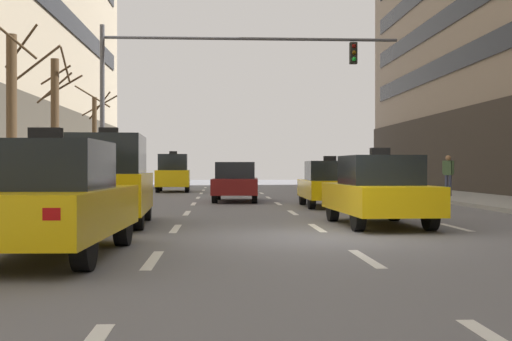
% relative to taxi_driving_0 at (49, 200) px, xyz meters
% --- Properties ---
extents(ground_plane, '(120.00, 120.00, 0.00)m').
position_rel_taxi_driving_0_xyz_m(ground_plane, '(4.72, 2.61, -0.86)').
color(ground_plane, slate).
extents(lane_stripe_l1_s3, '(0.16, 2.00, 0.01)m').
position_rel_taxi_driving_0_xyz_m(lane_stripe_l1_s3, '(1.59, -0.39, -0.86)').
color(lane_stripe_l1_s3, silver).
rests_on(lane_stripe_l1_s3, ground).
extents(lane_stripe_l1_s4, '(0.16, 2.00, 0.01)m').
position_rel_taxi_driving_0_xyz_m(lane_stripe_l1_s4, '(1.59, 4.61, -0.86)').
color(lane_stripe_l1_s4, silver).
rests_on(lane_stripe_l1_s4, ground).
extents(lane_stripe_l1_s5, '(0.16, 2.00, 0.01)m').
position_rel_taxi_driving_0_xyz_m(lane_stripe_l1_s5, '(1.59, 9.61, -0.86)').
color(lane_stripe_l1_s5, silver).
rests_on(lane_stripe_l1_s5, ground).
extents(lane_stripe_l1_s6, '(0.16, 2.00, 0.01)m').
position_rel_taxi_driving_0_xyz_m(lane_stripe_l1_s6, '(1.59, 14.61, -0.86)').
color(lane_stripe_l1_s6, silver).
rests_on(lane_stripe_l1_s6, ground).
extents(lane_stripe_l1_s7, '(0.16, 2.00, 0.01)m').
position_rel_taxi_driving_0_xyz_m(lane_stripe_l1_s7, '(1.59, 19.61, -0.86)').
color(lane_stripe_l1_s7, silver).
rests_on(lane_stripe_l1_s7, ground).
extents(lane_stripe_l1_s8, '(0.16, 2.00, 0.01)m').
position_rel_taxi_driving_0_xyz_m(lane_stripe_l1_s8, '(1.59, 24.61, -0.86)').
color(lane_stripe_l1_s8, silver).
rests_on(lane_stripe_l1_s8, ground).
extents(lane_stripe_l1_s9, '(0.16, 2.00, 0.01)m').
position_rel_taxi_driving_0_xyz_m(lane_stripe_l1_s9, '(1.59, 29.61, -0.86)').
color(lane_stripe_l1_s9, silver).
rests_on(lane_stripe_l1_s9, ground).
extents(lane_stripe_l1_s10, '(0.16, 2.00, 0.01)m').
position_rel_taxi_driving_0_xyz_m(lane_stripe_l1_s10, '(1.59, 34.61, -0.86)').
color(lane_stripe_l1_s10, silver).
rests_on(lane_stripe_l1_s10, ground).
extents(lane_stripe_l2_s3, '(0.16, 2.00, 0.01)m').
position_rel_taxi_driving_0_xyz_m(lane_stripe_l2_s3, '(4.72, -0.39, -0.86)').
color(lane_stripe_l2_s3, silver).
rests_on(lane_stripe_l2_s3, ground).
extents(lane_stripe_l2_s4, '(0.16, 2.00, 0.01)m').
position_rel_taxi_driving_0_xyz_m(lane_stripe_l2_s4, '(4.72, 4.61, -0.86)').
color(lane_stripe_l2_s4, silver).
rests_on(lane_stripe_l2_s4, ground).
extents(lane_stripe_l2_s5, '(0.16, 2.00, 0.01)m').
position_rel_taxi_driving_0_xyz_m(lane_stripe_l2_s5, '(4.72, 9.61, -0.86)').
color(lane_stripe_l2_s5, silver).
rests_on(lane_stripe_l2_s5, ground).
extents(lane_stripe_l2_s6, '(0.16, 2.00, 0.01)m').
position_rel_taxi_driving_0_xyz_m(lane_stripe_l2_s6, '(4.72, 14.61, -0.86)').
color(lane_stripe_l2_s6, silver).
rests_on(lane_stripe_l2_s6, ground).
extents(lane_stripe_l2_s7, '(0.16, 2.00, 0.01)m').
position_rel_taxi_driving_0_xyz_m(lane_stripe_l2_s7, '(4.72, 19.61, -0.86)').
color(lane_stripe_l2_s7, silver).
rests_on(lane_stripe_l2_s7, ground).
extents(lane_stripe_l2_s8, '(0.16, 2.00, 0.01)m').
position_rel_taxi_driving_0_xyz_m(lane_stripe_l2_s8, '(4.72, 24.61, -0.86)').
color(lane_stripe_l2_s8, silver).
rests_on(lane_stripe_l2_s8, ground).
extents(lane_stripe_l2_s9, '(0.16, 2.00, 0.01)m').
position_rel_taxi_driving_0_xyz_m(lane_stripe_l2_s9, '(4.72, 29.61, -0.86)').
color(lane_stripe_l2_s9, silver).
rests_on(lane_stripe_l2_s9, ground).
extents(lane_stripe_l2_s10, '(0.16, 2.00, 0.01)m').
position_rel_taxi_driving_0_xyz_m(lane_stripe_l2_s10, '(4.72, 34.61, -0.86)').
color(lane_stripe_l2_s10, silver).
rests_on(lane_stripe_l2_s10, ground).
extents(lane_stripe_l3_s4, '(0.16, 2.00, 0.01)m').
position_rel_taxi_driving_0_xyz_m(lane_stripe_l3_s4, '(7.85, 4.61, -0.86)').
color(lane_stripe_l3_s4, silver).
rests_on(lane_stripe_l3_s4, ground).
extents(lane_stripe_l3_s5, '(0.16, 2.00, 0.01)m').
position_rel_taxi_driving_0_xyz_m(lane_stripe_l3_s5, '(7.85, 9.61, -0.86)').
color(lane_stripe_l3_s5, silver).
rests_on(lane_stripe_l3_s5, ground).
extents(lane_stripe_l3_s6, '(0.16, 2.00, 0.01)m').
position_rel_taxi_driving_0_xyz_m(lane_stripe_l3_s6, '(7.85, 14.61, -0.86)').
color(lane_stripe_l3_s6, silver).
rests_on(lane_stripe_l3_s6, ground).
extents(lane_stripe_l3_s7, '(0.16, 2.00, 0.01)m').
position_rel_taxi_driving_0_xyz_m(lane_stripe_l3_s7, '(7.85, 19.61, -0.86)').
color(lane_stripe_l3_s7, silver).
rests_on(lane_stripe_l3_s7, ground).
extents(lane_stripe_l3_s8, '(0.16, 2.00, 0.01)m').
position_rel_taxi_driving_0_xyz_m(lane_stripe_l3_s8, '(7.85, 24.61, -0.86)').
color(lane_stripe_l3_s8, silver).
rests_on(lane_stripe_l3_s8, ground).
extents(lane_stripe_l3_s9, '(0.16, 2.00, 0.01)m').
position_rel_taxi_driving_0_xyz_m(lane_stripe_l3_s9, '(7.85, 29.61, -0.86)').
color(lane_stripe_l3_s9, silver).
rests_on(lane_stripe_l3_s9, ground).
extents(lane_stripe_l3_s10, '(0.16, 2.00, 0.01)m').
position_rel_taxi_driving_0_xyz_m(lane_stripe_l3_s10, '(7.85, 34.61, -0.86)').
color(lane_stripe_l3_s10, silver).
rests_on(lane_stripe_l3_s10, ground).
extents(taxi_driving_0, '(2.09, 4.71, 1.93)m').
position_rel_taxi_driving_0_xyz_m(taxi_driving_0, '(0.00, 0.00, 0.00)').
color(taxi_driving_0, black).
rests_on(taxi_driving_0, ground).
extents(taxi_driving_1, '(1.96, 4.38, 1.80)m').
position_rel_taxi_driving_0_xyz_m(taxi_driving_1, '(6.21, 5.10, -0.06)').
color(taxi_driving_1, black).
rests_on(taxi_driving_1, ground).
extents(taxi_driving_2, '(2.00, 4.41, 2.27)m').
position_rel_taxi_driving_0_xyz_m(taxi_driving_2, '(-0.03, 5.56, 0.18)').
color(taxi_driving_2, black).
rests_on(taxi_driving_2, ground).
extents(taxi_driving_3, '(1.93, 4.34, 2.25)m').
position_rel_taxi_driving_0_xyz_m(taxi_driving_3, '(-0.03, 27.13, 0.17)').
color(taxi_driving_3, black).
rests_on(taxi_driving_3, ground).
extents(car_driving_4, '(1.94, 4.23, 1.55)m').
position_rel_taxi_driving_0_xyz_m(car_driving_4, '(3.17, 16.30, -0.09)').
color(car_driving_4, black).
rests_on(car_driving_4, ground).
extents(taxi_driving_5, '(1.79, 4.19, 1.73)m').
position_rel_taxi_driving_0_xyz_m(taxi_driving_5, '(6.28, 12.47, -0.09)').
color(taxi_driving_5, black).
rests_on(taxi_driving_5, ground).
extents(traffic_signal_0, '(11.51, 0.35, 6.67)m').
position_rel_taxi_driving_0_xyz_m(traffic_signal_0, '(1.66, 15.75, 4.02)').
color(traffic_signal_0, '#4C4C51').
rests_on(traffic_signal_0, sidewalk_left).
extents(street_tree_0, '(1.57, 1.30, 5.29)m').
position_rel_taxi_driving_0_xyz_m(street_tree_0, '(-3.11, 13.23, 1.88)').
color(street_tree_0, '#4C3823').
rests_on(street_tree_0, sidewalk_left).
extents(street_tree_1, '(1.83, 1.98, 5.21)m').
position_rel_taxi_driving_0_xyz_m(street_tree_1, '(-3.11, 8.43, 1.85)').
color(street_tree_1, '#4C3823').
rests_on(street_tree_1, sidewalk_left).
extents(street_tree_2, '(1.68, 1.79, 4.83)m').
position_rel_taxi_driving_0_xyz_m(street_tree_2, '(-3.10, 20.48, 1.71)').
color(street_tree_2, '#4C3823').
rests_on(street_tree_2, sidewalk_left).
extents(pedestrian_0, '(0.40, 0.40, 1.72)m').
position_rel_taxi_driving_0_xyz_m(pedestrian_0, '(12.28, 17.91, 0.28)').
color(pedestrian_0, '#383D59').
rests_on(pedestrian_0, sidewalk_right).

